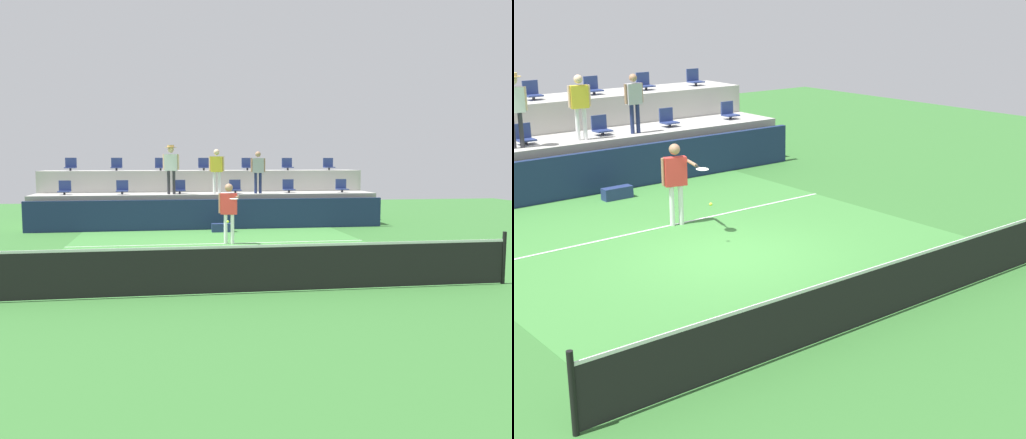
# 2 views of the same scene
# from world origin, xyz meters

# --- Properties ---
(ground_plane) EXTENTS (40.00, 40.00, 0.00)m
(ground_plane) POSITION_xyz_m (0.00, 0.00, 0.00)
(ground_plane) COLOR #336B2D
(court_inner_paint) EXTENTS (9.00, 10.00, 0.01)m
(court_inner_paint) POSITION_xyz_m (0.00, 1.00, 0.00)
(court_inner_paint) COLOR #3D7F38
(court_inner_paint) RESTS_ON ground_plane
(court_service_line) EXTENTS (9.00, 0.06, 0.00)m
(court_service_line) POSITION_xyz_m (0.00, 2.40, 0.01)
(court_service_line) COLOR white
(court_service_line) RESTS_ON ground_plane
(tennis_net) EXTENTS (10.48, 0.08, 1.07)m
(tennis_net) POSITION_xyz_m (0.00, -4.00, 0.50)
(tennis_net) COLOR black
(tennis_net) RESTS_ON ground_plane
(sponsor_backboard) EXTENTS (13.00, 0.16, 1.10)m
(sponsor_backboard) POSITION_xyz_m (0.00, 6.00, 0.55)
(sponsor_backboard) COLOR navy
(sponsor_backboard) RESTS_ON ground_plane
(seating_tier_lower) EXTENTS (13.00, 1.80, 1.25)m
(seating_tier_lower) POSITION_xyz_m (0.00, 7.30, 0.62)
(seating_tier_lower) COLOR #ADAAA3
(seating_tier_lower) RESTS_ON ground_plane
(seating_tier_upper) EXTENTS (13.00, 1.80, 2.10)m
(seating_tier_upper) POSITION_xyz_m (0.00, 9.10, 1.05)
(seating_tier_upper) COLOR #ADAAA3
(seating_tier_upper) RESTS_ON ground_plane
(stadium_chair_lower_far_left) EXTENTS (0.44, 0.40, 0.52)m
(stadium_chair_lower_far_left) POSITION_xyz_m (-5.28, 7.23, 1.46)
(stadium_chair_lower_far_left) COLOR #2D2D33
(stadium_chair_lower_far_left) RESTS_ON seating_tier_lower
(stadium_chair_lower_left) EXTENTS (0.44, 0.40, 0.52)m
(stadium_chair_lower_left) POSITION_xyz_m (-3.20, 7.23, 1.46)
(stadium_chair_lower_left) COLOR #2D2D33
(stadium_chair_lower_left) RESTS_ON seating_tier_lower
(stadium_chair_lower_mid_left) EXTENTS (0.44, 0.40, 0.52)m
(stadium_chair_lower_mid_left) POSITION_xyz_m (-1.06, 7.23, 1.46)
(stadium_chair_lower_mid_left) COLOR #2D2D33
(stadium_chair_lower_mid_left) RESTS_ON seating_tier_lower
(stadium_chair_lower_mid_right) EXTENTS (0.44, 0.40, 0.52)m
(stadium_chair_lower_mid_right) POSITION_xyz_m (1.07, 7.23, 1.46)
(stadium_chair_lower_mid_right) COLOR #2D2D33
(stadium_chair_lower_mid_right) RESTS_ON seating_tier_lower
(stadium_chair_lower_right) EXTENTS (0.44, 0.40, 0.52)m
(stadium_chair_lower_right) POSITION_xyz_m (3.19, 7.23, 1.46)
(stadium_chair_lower_right) COLOR #2D2D33
(stadium_chair_lower_right) RESTS_ON seating_tier_lower
(stadium_chair_lower_far_right) EXTENTS (0.44, 0.40, 0.52)m
(stadium_chair_lower_far_right) POSITION_xyz_m (5.36, 7.23, 1.46)
(stadium_chair_lower_far_right) COLOR #2D2D33
(stadium_chair_lower_far_right) RESTS_ON seating_tier_lower
(stadium_chair_upper_far_left) EXTENTS (0.44, 0.40, 0.52)m
(stadium_chair_upper_far_left) POSITION_xyz_m (-5.33, 9.03, 2.31)
(stadium_chair_upper_far_left) COLOR #2D2D33
(stadium_chair_upper_far_left) RESTS_ON seating_tier_upper
(stadium_chair_upper_left) EXTENTS (0.44, 0.40, 0.52)m
(stadium_chair_upper_left) POSITION_xyz_m (-3.54, 9.03, 2.31)
(stadium_chair_upper_left) COLOR #2D2D33
(stadium_chair_upper_left) RESTS_ON seating_tier_upper
(stadium_chair_upper_mid_left) EXTENTS (0.44, 0.40, 0.52)m
(stadium_chair_upper_mid_left) POSITION_xyz_m (-1.79, 9.03, 2.31)
(stadium_chair_upper_mid_left) COLOR #2D2D33
(stadium_chair_upper_mid_left) RESTS_ON seating_tier_upper
(stadium_chair_upper_center) EXTENTS (0.44, 0.40, 0.52)m
(stadium_chair_upper_center) POSITION_xyz_m (-0.02, 9.03, 2.31)
(stadium_chair_upper_center) COLOR #2D2D33
(stadium_chair_upper_center) RESTS_ON seating_tier_upper
(stadium_chair_upper_mid_right) EXTENTS (0.44, 0.40, 0.52)m
(stadium_chair_upper_mid_right) POSITION_xyz_m (1.80, 9.03, 2.31)
(stadium_chair_upper_mid_right) COLOR #2D2D33
(stadium_chair_upper_mid_right) RESTS_ON seating_tier_upper
(stadium_chair_upper_right) EXTENTS (0.44, 0.40, 0.52)m
(stadium_chair_upper_right) POSITION_xyz_m (3.53, 9.03, 2.31)
(stadium_chair_upper_right) COLOR #2D2D33
(stadium_chair_upper_right) RESTS_ON seating_tier_upper
(stadium_chair_upper_far_right) EXTENTS (0.44, 0.40, 0.52)m
(stadium_chair_upper_far_right) POSITION_xyz_m (5.35, 9.03, 2.31)
(stadium_chair_upper_far_right) COLOR #2D2D33
(stadium_chair_upper_far_right) RESTS_ON seating_tier_upper
(tennis_player) EXTENTS (0.61, 1.32, 1.82)m
(tennis_player) POSITION_xyz_m (0.29, 2.31, 1.13)
(tennis_player) COLOR white
(tennis_player) RESTS_ON ground_plane
(spectator_with_hat) EXTENTS (0.62, 0.50, 1.83)m
(spectator_with_hat) POSITION_xyz_m (-1.38, 6.85, 2.39)
(spectator_with_hat) COLOR #2D2D33
(spectator_with_hat) RESTS_ON seating_tier_lower
(spectator_in_grey) EXTENTS (0.59, 0.26, 1.68)m
(spectator_in_grey) POSITION_xyz_m (0.33, 6.85, 2.26)
(spectator_in_grey) COLOR white
(spectator_in_grey) RESTS_ON seating_tier_lower
(spectator_leaning_on_rail) EXTENTS (0.57, 0.22, 1.60)m
(spectator_leaning_on_rail) POSITION_xyz_m (1.91, 6.85, 2.21)
(spectator_leaning_on_rail) COLOR navy
(spectator_leaning_on_rail) RESTS_ON seating_tier_lower
(tennis_ball) EXTENTS (0.07, 0.07, 0.07)m
(tennis_ball) POSITION_xyz_m (0.08, 0.73, 0.85)
(tennis_ball) COLOR #CCE033
(equipment_bag) EXTENTS (0.76, 0.28, 0.30)m
(equipment_bag) POSITION_xyz_m (0.37, 5.20, 0.15)
(equipment_bag) COLOR navy
(equipment_bag) RESTS_ON ground_plane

